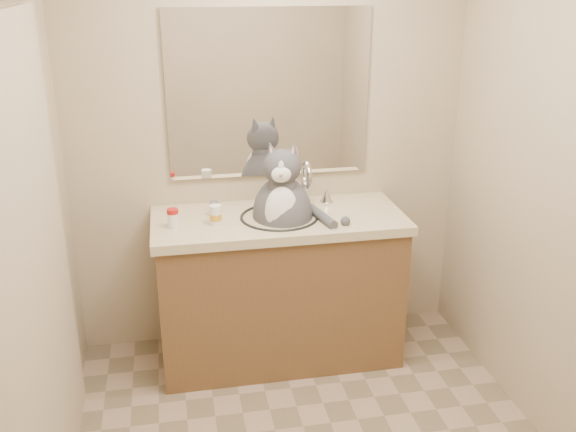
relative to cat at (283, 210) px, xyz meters
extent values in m
cube|color=tan|center=(-0.02, 0.31, 0.31)|extent=(2.20, 0.01, 2.40)
cube|color=tan|center=(-1.12, -0.94, 0.31)|extent=(0.01, 2.50, 2.40)
cube|color=brown|center=(-0.02, 0.02, -0.49)|extent=(1.30, 0.55, 0.80)
cube|color=beige|center=(-0.02, 0.02, -0.07)|extent=(1.34, 0.59, 0.05)
torus|color=black|center=(-0.02, 0.00, -0.04)|extent=(0.42, 0.42, 0.02)
ellipsoid|color=white|center=(-0.02, 0.00, -0.12)|extent=(0.40, 0.40, 0.15)
cylinder|color=silver|center=(0.15, 0.17, 0.06)|extent=(0.03, 0.03, 0.18)
torus|color=silver|center=(0.15, 0.11, 0.15)|extent=(0.03, 0.16, 0.16)
cone|color=silver|center=(0.28, 0.17, 0.01)|extent=(0.06, 0.06, 0.08)
cube|color=white|center=(-0.02, 0.29, 0.56)|extent=(1.10, 0.02, 0.90)
cube|color=#C0AE91|center=(-1.07, -0.84, 0.11)|extent=(0.01, 1.20, 1.90)
ellipsoid|color=#4B4A50|center=(0.00, 0.02, -0.04)|extent=(0.39, 0.41, 0.43)
ellipsoid|color=white|center=(-0.02, -0.10, 0.03)|extent=(0.19, 0.13, 0.27)
ellipsoid|color=#4B4A50|center=(-0.01, -0.03, 0.24)|extent=(0.23, 0.21, 0.19)
ellipsoid|color=white|center=(-0.03, -0.11, 0.23)|extent=(0.11, 0.07, 0.08)
sphere|color=#D88C8C|center=(-0.03, -0.14, 0.24)|extent=(0.02, 0.02, 0.02)
cone|color=#4B4A50|center=(-0.06, -0.01, 0.33)|extent=(0.09, 0.08, 0.09)
cone|color=#4B4A50|center=(0.05, -0.03, 0.33)|extent=(0.09, 0.08, 0.09)
cylinder|color=#4B4A50|center=(0.19, -0.07, -0.02)|extent=(0.11, 0.29, 0.05)
cylinder|color=white|center=(-0.57, -0.04, 0.00)|extent=(0.07, 0.07, 0.08)
cylinder|color=#AC1312|center=(-0.57, -0.04, 0.05)|extent=(0.08, 0.08, 0.02)
cylinder|color=white|center=(-0.36, -0.04, 0.00)|extent=(0.07, 0.07, 0.08)
cylinder|color=orange|center=(-0.36, -0.04, 0.00)|extent=(0.08, 0.08, 0.03)
cylinder|color=white|center=(-0.36, -0.04, 0.05)|extent=(0.08, 0.08, 0.02)
cylinder|color=gray|center=(-0.35, 0.09, 0.00)|extent=(0.06, 0.06, 0.08)
camera|label=1|loc=(-0.57, -3.11, 1.17)|focal=40.00mm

